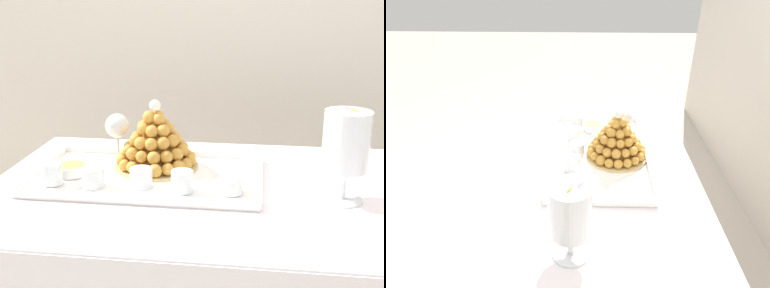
% 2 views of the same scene
% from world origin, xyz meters
% --- Properties ---
extents(buffet_table, '(1.38, 0.82, 0.73)m').
position_xyz_m(buffet_table, '(0.00, 0.00, 0.64)').
color(buffet_table, brown).
rests_on(buffet_table, ground_plane).
extents(serving_tray, '(0.64, 0.39, 0.02)m').
position_xyz_m(serving_tray, '(-0.26, 0.04, 0.74)').
color(serving_tray, white).
rests_on(serving_tray, buffet_table).
extents(croquembouche, '(0.25, 0.25, 0.20)m').
position_xyz_m(croquembouche, '(-0.25, 0.11, 0.82)').
color(croquembouche, tan).
rests_on(croquembouche, serving_tray).
extents(dessert_cup_left, '(0.05, 0.05, 0.06)m').
position_xyz_m(dessert_cup_left, '(-0.50, -0.06, 0.77)').
color(dessert_cup_left, silver).
rests_on(dessert_cup_left, serving_tray).
extents(dessert_cup_mid_left, '(0.06, 0.06, 0.05)m').
position_xyz_m(dessert_cup_mid_left, '(-0.38, -0.06, 0.76)').
color(dessert_cup_mid_left, silver).
rests_on(dessert_cup_mid_left, serving_tray).
extents(dessert_cup_centre, '(0.06, 0.06, 0.05)m').
position_xyz_m(dessert_cup_centre, '(-0.26, -0.05, 0.77)').
color(dessert_cup_centre, silver).
rests_on(dessert_cup_centre, serving_tray).
extents(dessert_cup_mid_right, '(0.06, 0.06, 0.06)m').
position_xyz_m(dessert_cup_mid_right, '(-0.14, -0.07, 0.77)').
color(dessert_cup_mid_right, silver).
rests_on(dessert_cup_mid_right, serving_tray).
extents(dessert_cup_right, '(0.06, 0.06, 0.05)m').
position_xyz_m(dessert_cup_right, '(-0.02, -0.06, 0.76)').
color(dessert_cup_right, silver).
rests_on(dessert_cup_right, serving_tray).
extents(creme_brulee_ramekin, '(0.10, 0.10, 0.03)m').
position_xyz_m(creme_brulee_ramekin, '(-0.48, 0.02, 0.76)').
color(creme_brulee_ramekin, white).
rests_on(creme_brulee_ramekin, serving_tray).
extents(macaron_goblet, '(0.11, 0.11, 0.25)m').
position_xyz_m(macaron_goblet, '(0.26, -0.05, 0.88)').
color(macaron_goblet, white).
rests_on(macaron_goblet, buffet_table).
extents(wine_glass, '(0.07, 0.07, 0.16)m').
position_xyz_m(wine_glass, '(-0.37, 0.15, 0.85)').
color(wine_glass, silver).
rests_on(wine_glass, buffet_table).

